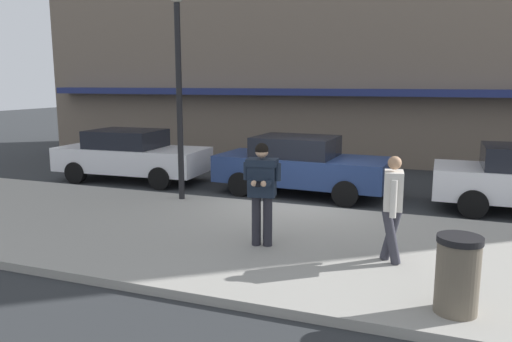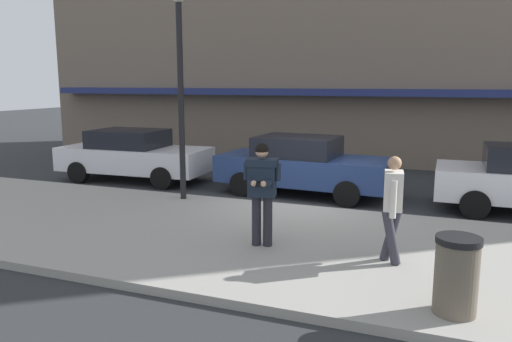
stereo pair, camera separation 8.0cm
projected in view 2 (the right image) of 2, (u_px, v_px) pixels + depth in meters
name	position (u px, v px, depth m)	size (l,w,h in m)	color
ground_plane	(301.00, 208.00, 11.83)	(80.00, 80.00, 0.00)	#2B2D30
sidewalk	(310.00, 247.00, 8.85)	(32.00, 5.30, 0.14)	#99968E
curb_paint_line	(343.00, 211.00, 11.52)	(28.00, 0.12, 0.01)	silver
parked_sedan_near	(134.00, 155.00, 15.02)	(4.57, 2.07, 1.54)	silver
parked_sedan_mid	(302.00, 165.00, 13.18)	(4.59, 2.11, 1.54)	navy
man_texting_on_phone	(262.00, 183.00, 8.51)	(0.64, 0.62, 1.81)	#23232B
pedestrian_in_light_coat	(393.00, 203.00, 7.74)	(0.36, 0.60, 1.70)	#33333D
street_lamp_post	(180.00, 74.00, 11.68)	(0.36, 0.36, 4.88)	black
trash_bin	(456.00, 275.00, 6.07)	(0.55, 0.55, 0.98)	#665B4C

